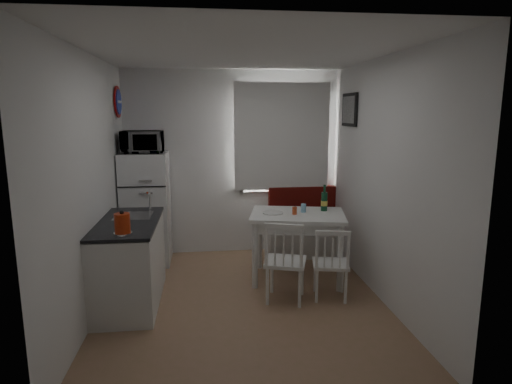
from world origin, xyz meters
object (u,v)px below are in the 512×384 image
dining_table (298,221)px  kettle (122,224)px  chair_left (287,254)px  microwave (142,142)px  fridge (146,209)px  wine_bottle (324,198)px  kitchen_counter (130,261)px  chair_right (333,257)px  bench (314,232)px

dining_table → kettle: (-1.86, -0.96, 0.28)m
chair_left → microwave: microwave is taller
dining_table → fridge: 2.06m
dining_table → wine_bottle: 0.44m
kitchen_counter → fridge: size_ratio=0.88×
chair_right → fridge: bearing=156.5°
dining_table → microwave: microwave is taller
dining_table → fridge: (-1.89, 0.82, 0.01)m
chair_right → wine_bottle: size_ratio=1.37×
kettle → wine_bottle: bearing=25.5°
kitchen_counter → kettle: (0.05, -0.54, 0.56)m
bench → fridge: 2.38m
chair_left → microwave: (-1.64, 1.44, 1.08)m
chair_right → wine_bottle: wine_bottle is taller
kitchen_counter → dining_table: kitchen_counter is taller
chair_right → dining_table: bearing=122.0°
wine_bottle → bench: bearing=83.5°
chair_left → chair_right: 0.50m
bench → wine_bottle: size_ratio=4.14×
chair_right → kettle: (-2.11, -0.30, 0.51)m
kitchen_counter → wine_bottle: kitchen_counter is taller
bench → chair_right: bearing=-97.0°
dining_table → bench: bearing=76.5°
bench → wine_bottle: wine_bottle is taller
fridge → bench: bearing=2.7°
chair_right → fridge: (-2.14, 1.48, 0.25)m
chair_left → wine_bottle: bearing=69.2°
fridge → kettle: (0.03, -1.78, 0.26)m
bench → kettle: (-2.30, -1.89, 0.70)m
bench → dining_table: bearing=-115.4°
kitchen_counter → kettle: 0.78m
kitchen_counter → chair_right: size_ratio=2.99×
bench → microwave: 2.69m
bench → chair_right: bench is taller
fridge → wine_bottle: bearing=-17.9°
microwave → chair_left: bearing=-41.3°
chair_left → bench: bearing=83.8°
chair_left → kettle: 1.70m
kitchen_counter → fridge: (0.02, 1.24, 0.29)m
kitchen_counter → wine_bottle: 2.38m
wine_bottle → chair_right: bearing=-97.6°
dining_table → chair_right: 0.74m
dining_table → kettle: size_ratio=5.46×
kitchen_counter → kettle: bearing=-84.7°
microwave → kettle: bearing=-89.0°
bench → microwave: microwave is taller
kitchen_counter → fridge: bearing=89.1°
dining_table → wine_bottle: (0.35, 0.10, 0.25)m
dining_table → microwave: bearing=169.7°
bench → microwave: (-2.33, -0.16, 1.32)m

